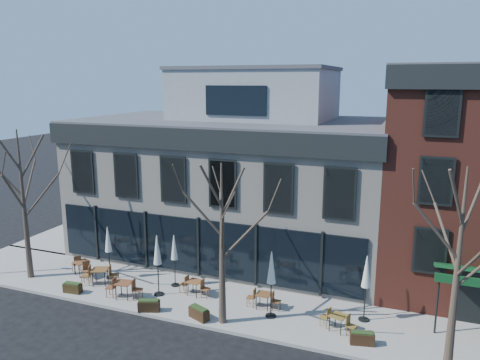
% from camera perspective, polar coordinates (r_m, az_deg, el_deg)
% --- Properties ---
extents(ground, '(120.00, 120.00, 0.00)m').
position_cam_1_polar(ground, '(25.68, -4.91, -12.04)').
color(ground, black).
rests_on(ground, ground).
extents(sidewalk_front, '(33.50, 4.70, 0.15)m').
position_cam_1_polar(sidewalk_front, '(22.69, 0.28, -15.19)').
color(sidewalk_front, gray).
rests_on(sidewalk_front, ground).
extents(sidewalk_side, '(4.50, 12.00, 0.15)m').
position_cam_1_polar(sidewalk_side, '(36.15, -16.91, -5.19)').
color(sidewalk_side, gray).
rests_on(sidewalk_side, ground).
extents(corner_building, '(18.39, 10.39, 11.10)m').
position_cam_1_polar(corner_building, '(28.63, -0.50, 0.48)').
color(corner_building, beige).
rests_on(corner_building, ground).
extents(red_brick_building, '(8.20, 11.78, 11.18)m').
position_cam_1_polar(red_brick_building, '(26.55, 26.32, 0.32)').
color(red_brick_building, maroon).
rests_on(red_brick_building, ground).
extents(tree_corner, '(3.93, 3.98, 7.92)m').
position_cam_1_polar(tree_corner, '(26.71, -24.86, -2.54)').
color(tree_corner, '#382B21').
rests_on(tree_corner, sidewalk_front).
extents(tree_mid, '(3.50, 3.55, 7.04)m').
position_cam_1_polar(tree_mid, '(19.80, -2.19, -7.63)').
color(tree_mid, '#382B21').
rests_on(tree_mid, sidewalk_front).
extents(tree_right, '(3.72, 3.77, 7.48)m').
position_cam_1_polar(tree_right, '(18.34, 25.02, -9.68)').
color(tree_right, '#382B21').
rests_on(tree_right, sidewalk_front).
extents(call_box, '(0.24, 0.24, 1.19)m').
position_cam_1_polar(call_box, '(27.78, -24.22, -9.47)').
color(call_box, '#0D14B5').
rests_on(call_box, sidewalk_front).
extents(cafe_set_0, '(1.82, 1.14, 0.95)m').
position_cam_1_polar(cafe_set_0, '(26.99, -18.71, -9.96)').
color(cafe_set_0, brown).
rests_on(cafe_set_0, sidewalk_front).
extents(cafe_set_1, '(1.95, 1.21, 1.01)m').
position_cam_1_polar(cafe_set_1, '(25.56, -16.68, -11.00)').
color(cafe_set_1, brown).
rests_on(cafe_set_1, sidewalk_front).
extents(cafe_set_2, '(1.89, 0.86, 0.97)m').
position_cam_1_polar(cafe_set_2, '(23.80, -13.95, -12.67)').
color(cafe_set_2, brown).
rests_on(cafe_set_2, sidewalk_front).
extents(cafe_set_3, '(1.70, 0.73, 0.88)m').
position_cam_1_polar(cafe_set_3, '(23.56, -5.56, -12.75)').
color(cafe_set_3, brown).
rests_on(cafe_set_3, sidewalk_front).
extents(cafe_set_4, '(1.64, 0.67, 0.86)m').
position_cam_1_polar(cafe_set_4, '(22.25, 2.90, -14.28)').
color(cafe_set_4, brown).
rests_on(cafe_set_4, sidewalk_front).
extents(cafe_set_5, '(1.69, 0.90, 0.87)m').
position_cam_1_polar(cafe_set_5, '(20.84, 11.88, -16.47)').
color(cafe_set_5, brown).
rests_on(cafe_set_5, sidewalk_front).
extents(umbrella_0, '(0.45, 0.45, 2.84)m').
position_cam_1_polar(umbrella_0, '(25.65, -15.77, -7.32)').
color(umbrella_0, black).
rests_on(umbrella_0, sidewalk_front).
extents(umbrella_1, '(0.49, 0.49, 3.04)m').
position_cam_1_polar(umbrella_1, '(23.14, -10.05, -8.79)').
color(umbrella_1, black).
rests_on(umbrella_1, sidewalk_front).
extents(umbrella_2, '(0.44, 0.44, 2.72)m').
position_cam_1_polar(umbrella_2, '(24.09, -8.02, -8.46)').
color(umbrella_2, black).
rests_on(umbrella_2, sidewalk_front).
extents(umbrella_3, '(0.49, 0.49, 3.05)m').
position_cam_1_polar(umbrella_3, '(20.82, 3.85, -11.03)').
color(umbrella_3, black).
rests_on(umbrella_3, sidewalk_front).
extents(umbrella_4, '(0.48, 0.48, 2.98)m').
position_cam_1_polar(umbrella_4, '(21.21, 15.14, -11.15)').
color(umbrella_4, black).
rests_on(umbrella_4, sidewalk_front).
extents(planter_0, '(0.94, 0.44, 0.51)m').
position_cam_1_polar(planter_0, '(25.17, -19.74, -12.25)').
color(planter_0, '#2F220F').
rests_on(planter_0, sidewalk_front).
extents(planter_1, '(1.04, 0.70, 0.54)m').
position_cam_1_polar(planter_1, '(22.43, -11.04, -14.78)').
color(planter_1, black).
rests_on(planter_1, sidewalk_front).
extents(planter_2, '(1.06, 0.74, 0.55)m').
position_cam_1_polar(planter_2, '(21.48, -5.03, -15.84)').
color(planter_2, black).
rests_on(planter_2, sidewalk_front).
extents(planter_3, '(1.01, 0.57, 0.53)m').
position_cam_1_polar(planter_3, '(20.23, 14.67, -18.13)').
color(planter_3, black).
rests_on(planter_3, sidewalk_front).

